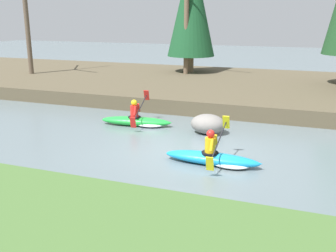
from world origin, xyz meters
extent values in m
plane|color=slate|center=(0.00, 0.00, 0.00)|extent=(90.00, 90.00, 0.00)
cube|color=brown|center=(0.00, 9.94, 0.32)|extent=(44.00, 11.59, 0.63)
cylinder|color=#7A664C|center=(-3.80, 12.71, 1.13)|extent=(0.36, 0.36, 1.00)
cone|color=#194C28|center=(-3.80, 12.71, 4.78)|extent=(2.91, 2.91, 6.31)
cylinder|color=brown|center=(-12.67, 8.59, 2.93)|extent=(0.28, 0.28, 4.60)
cylinder|color=brown|center=(-3.82, 11.78, 3.03)|extent=(0.28, 0.28, 4.80)
ellipsoid|color=#1993D6|center=(1.02, -0.81, 0.17)|extent=(2.70, 0.62, 0.34)
cone|color=#1993D6|center=(2.26, -0.80, 0.19)|extent=(0.35, 0.20, 0.20)
cylinder|color=black|center=(0.97, -0.82, 0.31)|extent=(0.48, 0.48, 0.08)
cylinder|color=yellow|center=(0.97, -0.82, 0.56)|extent=(0.30, 0.30, 0.42)
sphere|color=red|center=(0.97, -0.82, 0.89)|extent=(0.23, 0.23, 0.23)
cylinder|color=yellow|center=(1.07, -0.57, 0.65)|extent=(0.09, 0.23, 0.35)
cylinder|color=yellow|center=(1.07, -1.05, 0.65)|extent=(0.09, 0.23, 0.35)
cylinder|color=black|center=(1.20, -0.81, 0.69)|extent=(0.05, 1.91, 0.65)
cube|color=yellow|center=(1.19, 0.14, 1.00)|extent=(0.20, 0.16, 0.41)
cube|color=yellow|center=(1.20, -1.76, 0.38)|extent=(0.20, 0.16, 0.41)
ellipsoid|color=white|center=(1.57, -0.81, 0.09)|extent=(1.11, 0.71, 0.18)
ellipsoid|color=green|center=(-2.69, 2.13, 0.17)|extent=(2.76, 0.99, 0.34)
cone|color=green|center=(-1.46, 2.31, 0.19)|extent=(0.38, 0.25, 0.20)
cylinder|color=black|center=(-2.73, 2.12, 0.31)|extent=(0.55, 0.55, 0.08)
cylinder|color=red|center=(-2.73, 2.12, 0.56)|extent=(0.34, 0.34, 0.42)
sphere|color=yellow|center=(-2.73, 2.12, 0.89)|extent=(0.26, 0.26, 0.23)
cylinder|color=red|center=(-2.67, 2.37, 0.65)|extent=(0.12, 0.24, 0.35)
cylinder|color=red|center=(-2.60, 1.90, 0.65)|extent=(0.12, 0.24, 0.35)
cylinder|color=black|center=(-2.51, 2.15, 0.69)|extent=(0.32, 1.90, 0.65)
cube|color=red|center=(-2.65, 3.09, 1.00)|extent=(0.22, 0.19, 0.41)
cube|color=red|center=(-2.37, 1.21, 0.38)|extent=(0.22, 0.19, 0.41)
ellipsoid|color=white|center=(-2.14, 2.21, 0.09)|extent=(1.19, 0.86, 0.18)
ellipsoid|color=gray|center=(0.14, 2.08, 0.35)|extent=(1.23, 0.96, 0.70)
camera|label=1|loc=(3.48, -10.94, 4.02)|focal=42.00mm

